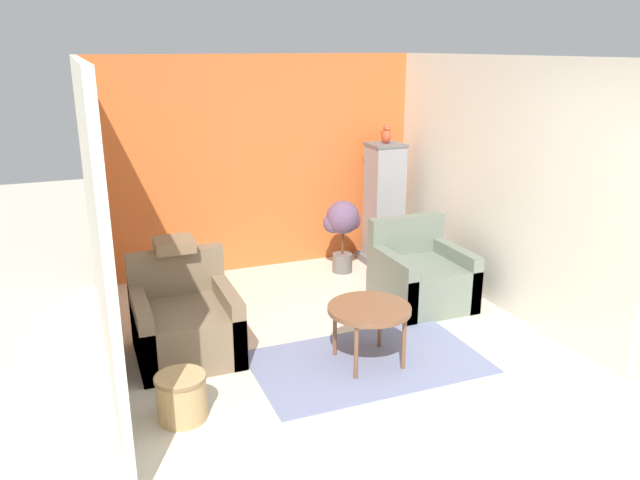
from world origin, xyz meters
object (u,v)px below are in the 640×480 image
Objects in this scene: coffee_table at (369,312)px; wicker_basket at (182,396)px; armchair_left at (185,324)px; armchair_right at (421,277)px; birdcage at (384,206)px; parrot at (386,134)px; potted_plant at (342,225)px.

coffee_table is 1.88× the size of wicker_basket.
armchair_left is 1.00× the size of armchair_right.
birdcage is at bearing 60.16° from coffee_table.
parrot is (1.30, 2.27, 1.11)m from coffee_table.
parrot is 0.27× the size of potted_plant.
parrot is at bearing 14.59° from potted_plant.
parrot is 0.64× the size of wicker_basket.
coffee_table is 1.64m from wicker_basket.
potted_plant is at bearing 107.91° from armchair_right.
armchair_right is 1.40m from birdcage.
coffee_table is 1.44m from armchair_right.
birdcage reaches higher than coffee_table.
coffee_table is at bearing -119.84° from birdcage.
wicker_basket is at bearing -155.63° from armchair_right.
armchair_left is at bearing 152.53° from coffee_table.
parrot is at bearing 29.95° from armchair_left.
armchair_left reaches higher than coffee_table.
armchair_left is 3.14m from birdcage.
coffee_table reaches higher than wicker_basket.
birdcage is at bearing -90.00° from parrot.
parrot is at bearing 90.00° from birdcage.
parrot is 1.18m from potted_plant.
parrot reaches higher than potted_plant.
armchair_right is 1.02× the size of potted_plant.
potted_plant reaches higher than armchair_left.
coffee_table is 0.81× the size of potted_plant.
birdcage is at bearing 41.00° from wicker_basket.
potted_plant is at bearing -165.41° from parrot.
armchair_left is 2.52m from potted_plant.
birdcage is (0.24, 1.32, 0.42)m from armchair_right.
birdcage is (2.69, 1.55, 0.42)m from armchair_left.
potted_plant is 2.33× the size of wicker_basket.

